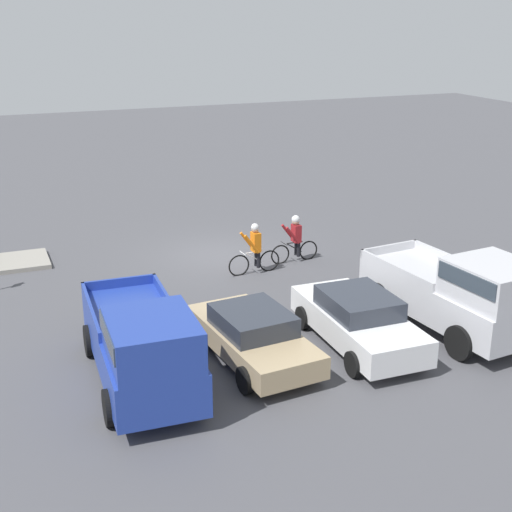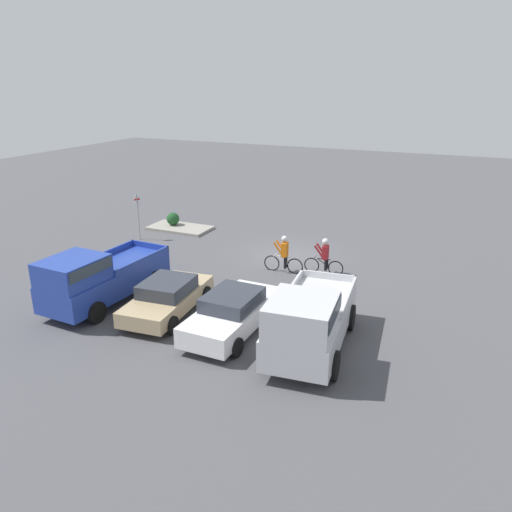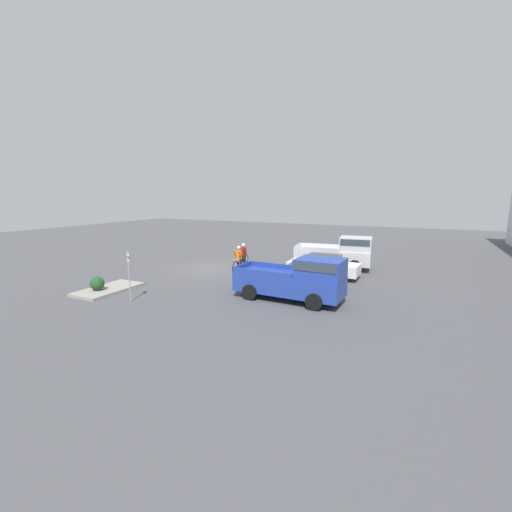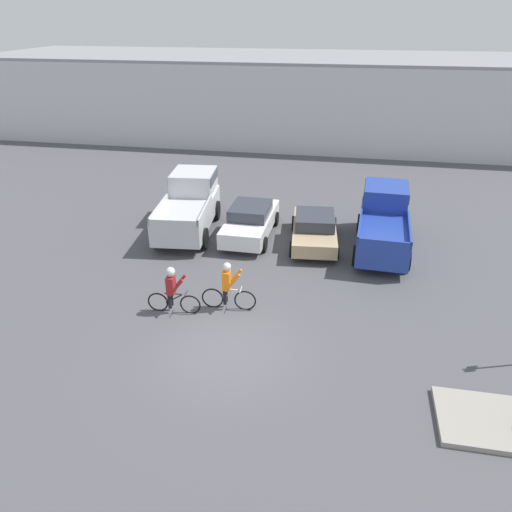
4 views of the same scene
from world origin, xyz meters
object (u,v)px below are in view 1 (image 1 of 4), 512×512
Objects in this scene: sedan_1 at (253,335)px; pickup_truck_1 at (143,344)px; sedan_0 at (358,320)px; cyclist_1 at (295,237)px; cyclist_0 at (255,248)px; pickup_truck_0 at (461,292)px.

pickup_truck_1 is at bearing 8.96° from sedan_1.
sedan_0 is 2.52× the size of cyclist_1.
cyclist_0 reaches higher than sedan_0.
cyclist_1 is (-4.05, -6.26, 0.20)m from sedan_1.
sedan_1 is 2.41× the size of cyclist_0.
pickup_truck_0 is 1.23× the size of sedan_1.
pickup_truck_0 is 8.47m from pickup_truck_1.
cyclist_0 is 1.02× the size of cyclist_1.
sedan_1 is (2.80, -0.25, -0.05)m from sedan_0.
sedan_0 is at bearing 94.40° from cyclist_0.
cyclist_0 is (3.31, -6.35, -0.34)m from pickup_truck_0.
pickup_truck_1 is 9.61m from cyclist_1.
cyclist_0 is 1.80m from cyclist_1.
pickup_truck_0 reaches higher than cyclist_0.
pickup_truck_1 is 3.08× the size of cyclist_1.
cyclist_0 is at bearing -112.30° from sedan_1.
sedan_1 is at bearing 57.10° from cyclist_1.
pickup_truck_0 is 7.17m from cyclist_0.
pickup_truck_1 is at bearing 1.99° from sedan_0.
sedan_1 is 2.47× the size of cyclist_1.
sedan_1 is at bearing -171.04° from pickup_truck_1.
pickup_truck_0 is at bearing 103.04° from cyclist_1.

